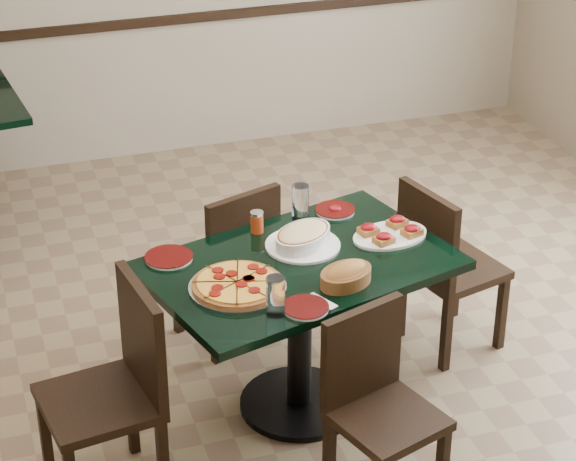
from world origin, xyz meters
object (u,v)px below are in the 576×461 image
object	(u,v)px
chair_far	(232,259)
chair_left	(118,381)
chair_right	(442,261)
pepperoni_pizza	(237,285)
bruschetta_platter	(390,232)
lasagna_casserole	(303,237)
bread_basket	(346,275)
main_table	(300,298)
chair_near	(376,397)

from	to	relation	value
chair_far	chair_left	size ratio (longest dim) A/B	0.92
chair_right	pepperoni_pizza	size ratio (longest dim) A/B	2.17
chair_right	chair_left	xyz separation A→B (m)	(-1.62, -0.53, 0.03)
bruschetta_platter	chair_right	bearing A→B (deg)	16.23
lasagna_casserole	bread_basket	distance (m)	0.35
main_table	bruschetta_platter	distance (m)	0.49
chair_far	pepperoni_pizza	bearing A→B (deg)	57.35
chair_far	chair_right	xyz separation A→B (m)	(0.93, -0.34, 0.01)
chair_near	pepperoni_pizza	distance (m)	0.71
pepperoni_pizza	lasagna_casserole	world-z (taller)	lasagna_casserole
chair_far	bruschetta_platter	bearing A→B (deg)	119.66
chair_right	chair_left	distance (m)	1.71
bruschetta_platter	chair_left	bearing A→B (deg)	-173.47
bread_basket	bruschetta_platter	size ratio (longest dim) A/B	0.74
chair_right	bread_basket	bearing A→B (deg)	110.70
chair_far	bread_basket	xyz separation A→B (m)	(0.26, -0.81, 0.32)
chair_right	chair_left	world-z (taller)	chair_left
chair_left	pepperoni_pizza	distance (m)	0.60
chair_right	pepperoni_pizza	xyz separation A→B (m)	(-1.09, -0.38, 0.29)
lasagna_casserole	chair_left	bearing A→B (deg)	171.52
chair_near	pepperoni_pizza	size ratio (longest dim) A/B	2.04
chair_left	pepperoni_pizza	bearing A→B (deg)	97.10
pepperoni_pizza	lasagna_casserole	xyz separation A→B (m)	(0.36, 0.25, 0.03)
main_table	pepperoni_pizza	size ratio (longest dim) A/B	3.57
main_table	chair_left	xyz separation A→B (m)	(-0.84, -0.28, -0.05)
chair_left	lasagna_casserole	distance (m)	1.01
chair_right	pepperoni_pizza	bearing A→B (deg)	94.30
chair_near	chair_right	bearing A→B (deg)	33.13
chair_right	main_table	bearing A→B (deg)	92.82
chair_left	bruschetta_platter	distance (m)	1.35
chair_near	chair_far	bearing A→B (deg)	83.57
main_table	lasagna_casserole	bearing A→B (deg)	51.18
main_table	chair_far	distance (m)	0.61
chair_left	pepperoni_pizza	world-z (taller)	chair_left
chair_far	lasagna_casserole	distance (m)	0.60
pepperoni_pizza	lasagna_casserole	distance (m)	0.44
bruschetta_platter	lasagna_casserole	bearing A→B (deg)	165.28
main_table	bread_basket	distance (m)	0.34
chair_near	bread_basket	world-z (taller)	bread_basket
chair_left	chair_far	bearing A→B (deg)	132.49
chair_far	chair_left	bearing A→B (deg)	31.75
main_table	chair_left	distance (m)	0.88
main_table	chair_left	size ratio (longest dim) A/B	1.54
chair_near	chair_left	size ratio (longest dim) A/B	0.88
chair_near	lasagna_casserole	distance (m)	0.80
chair_left	pepperoni_pizza	size ratio (longest dim) A/B	2.31
chair_right	chair_near	bearing A→B (deg)	126.93
pepperoni_pizza	bruschetta_platter	distance (m)	0.78
chair_far	chair_left	xyz separation A→B (m)	(-0.70, -0.86, 0.04)
chair_near	chair_left	world-z (taller)	chair_left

